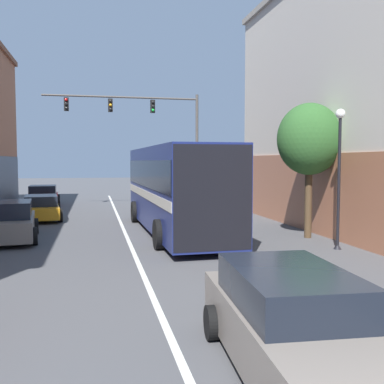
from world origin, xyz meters
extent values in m
cube|color=silver|center=(0.00, 15.84, 0.00)|extent=(0.14, 43.68, 0.01)
cube|color=#A86647|center=(7.55, 12.94, 1.60)|extent=(0.24, 23.06, 3.20)
cube|color=navy|center=(2.01, 17.35, 1.84)|extent=(2.71, 11.07, 3.22)
cube|color=black|center=(2.01, 17.35, 2.42)|extent=(2.76, 10.85, 1.03)
cube|color=beige|center=(2.01, 17.35, 1.58)|extent=(2.75, 10.96, 0.32)
cube|color=black|center=(2.16, 11.87, 1.84)|extent=(2.37, 0.12, 3.10)
cylinder|color=black|center=(0.68, 20.73, 0.50)|extent=(0.33, 1.01, 1.00)
cylinder|color=black|center=(3.15, 20.79, 0.50)|extent=(0.33, 1.01, 1.00)
cylinder|color=black|center=(0.86, 13.91, 0.50)|extent=(0.33, 1.01, 1.00)
cylinder|color=black|center=(3.34, 13.97, 0.50)|extent=(0.33, 1.01, 1.00)
cube|color=slate|center=(1.41, 4.80, 0.53)|extent=(1.89, 4.78, 0.75)
cube|color=black|center=(1.43, 5.08, 1.16)|extent=(1.62, 2.53, 0.52)
cylinder|color=black|center=(0.66, 6.30, 0.28)|extent=(0.25, 0.57, 0.56)
cylinder|color=black|center=(2.33, 6.20, 0.28)|extent=(0.25, 0.57, 0.56)
cube|color=slate|center=(-4.35, 16.76, 0.52)|extent=(2.31, 4.31, 0.69)
cube|color=black|center=(-4.33, 16.55, 1.16)|extent=(1.95, 2.32, 0.59)
cylinder|color=black|center=(-3.52, 18.14, 0.31)|extent=(0.28, 0.65, 0.63)
cylinder|color=black|center=(-3.25, 15.59, 0.31)|extent=(0.28, 0.65, 0.63)
cube|color=red|center=(-4.49, 30.13, 0.46)|extent=(1.98, 4.13, 0.57)
cube|color=black|center=(-4.48, 29.93, 1.04)|extent=(1.74, 2.19, 0.59)
cylinder|color=black|center=(-5.47, 31.34, 0.31)|extent=(0.25, 0.64, 0.63)
cylinder|color=black|center=(-3.64, 31.44, 0.31)|extent=(0.25, 0.64, 0.63)
cylinder|color=black|center=(-5.34, 28.83, 0.31)|extent=(0.25, 0.64, 0.63)
cylinder|color=black|center=(-3.50, 28.93, 0.31)|extent=(0.25, 0.64, 0.63)
cube|color=orange|center=(-3.79, 22.66, 0.46)|extent=(2.08, 4.27, 0.55)
cube|color=black|center=(-3.77, 22.45, 0.98)|extent=(1.73, 2.30, 0.49)
cylinder|color=black|center=(-4.78, 23.83, 0.33)|extent=(0.29, 0.68, 0.66)
cylinder|color=black|center=(-3.09, 24.02, 0.33)|extent=(0.29, 0.68, 0.66)
cylinder|color=black|center=(-4.49, 21.29, 0.33)|extent=(0.29, 0.68, 0.66)
cylinder|color=black|center=(-2.81, 21.48, 0.33)|extent=(0.29, 0.68, 0.66)
cylinder|color=#514C47|center=(5.30, 27.68, 3.57)|extent=(0.18, 0.18, 7.15)
cylinder|color=#514C47|center=(0.55, 27.68, 6.85)|extent=(9.50, 0.12, 0.12)
cube|color=black|center=(2.45, 27.68, 6.33)|extent=(0.28, 0.24, 0.80)
sphere|color=black|center=(2.45, 27.53, 6.57)|extent=(0.18, 0.18, 0.18)
sphere|color=black|center=(2.45, 27.53, 6.33)|extent=(0.18, 0.18, 0.18)
sphere|color=green|center=(2.45, 27.53, 6.08)|extent=(0.18, 0.18, 0.18)
cube|color=black|center=(-0.16, 27.68, 6.33)|extent=(0.28, 0.24, 0.80)
sphere|color=black|center=(-0.16, 27.53, 6.57)|extent=(0.18, 0.18, 0.18)
sphere|color=orange|center=(-0.16, 27.53, 6.33)|extent=(0.18, 0.18, 0.18)
sphere|color=black|center=(-0.16, 27.53, 6.08)|extent=(0.18, 0.18, 0.18)
cube|color=black|center=(-2.77, 27.68, 6.33)|extent=(0.28, 0.24, 0.80)
sphere|color=red|center=(-2.77, 27.53, 6.57)|extent=(0.18, 0.18, 0.18)
sphere|color=black|center=(-2.77, 27.53, 6.33)|extent=(0.18, 0.18, 0.18)
sphere|color=black|center=(-2.77, 27.53, 6.08)|extent=(0.18, 0.18, 0.18)
cone|color=black|center=(6.63, 12.70, 0.10)|extent=(0.26, 0.26, 0.20)
cylinder|color=black|center=(6.63, 12.70, 2.16)|extent=(0.10, 0.10, 4.33)
sphere|color=white|center=(6.63, 12.70, 4.44)|extent=(0.31, 0.31, 0.31)
cylinder|color=#4C3823|center=(6.71, 14.97, 1.34)|extent=(0.27, 0.27, 2.69)
ellipsoid|color=#2D5B28|center=(6.71, 14.97, 3.73)|extent=(2.45, 2.20, 2.69)
camera|label=1|loc=(-1.19, -0.60, 2.90)|focal=42.00mm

